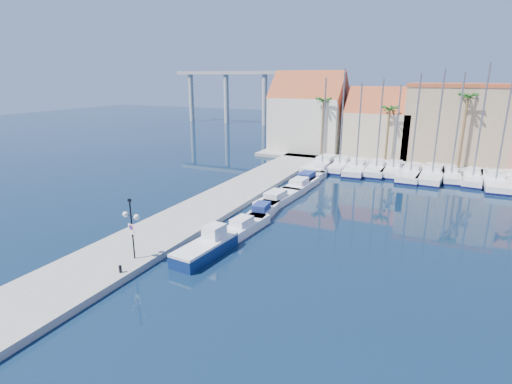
{
  "coord_description": "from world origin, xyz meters",
  "views": [
    {
      "loc": [
        11.67,
        -20.27,
        12.94
      ],
      "look_at": [
        -2.98,
        10.77,
        3.0
      ],
      "focal_mm": 28.0,
      "sensor_mm": 36.0,
      "label": 1
    }
  ],
  "objects": [
    {
      "name": "sailboat_4",
      "position": [
        5.89,
        36.71,
        0.6
      ],
      "size": [
        2.75,
        8.86,
        11.93
      ],
      "rotation": [
        0.0,
        0.0,
        -0.05
      ],
      "color": "white",
      "rests_on": "ground"
    },
    {
      "name": "motorboat_west_1",
      "position": [
        -3.24,
        12.9,
        0.51
      ],
      "size": [
        2.38,
        5.93,
        1.4
      ],
      "rotation": [
        0.0,
        0.0,
        0.09
      ],
      "color": "white",
      "rests_on": "ground"
    },
    {
      "name": "sailboat_5",
      "position": [
        8.25,
        35.62,
        0.59
      ],
      "size": [
        3.06,
        10.32,
        13.38
      ],
      "rotation": [
        0.0,
        0.0,
        -0.04
      ],
      "color": "white",
      "rests_on": "ground"
    },
    {
      "name": "sailboat_8",
      "position": [
        15.62,
        36.13,
        0.65
      ],
      "size": [
        2.84,
        8.63,
        14.54
      ],
      "rotation": [
        0.0,
        0.0,
        -0.07
      ],
      "color": "white",
      "rests_on": "ground"
    },
    {
      "name": "quay_west",
      "position": [
        -9.0,
        13.5,
        0.25
      ],
      "size": [
        6.0,
        77.0,
        0.5
      ],
      "primitive_type": "cube",
      "color": "gray",
      "rests_on": "ground"
    },
    {
      "name": "motorboat_west_2",
      "position": [
        -3.56,
        17.49,
        0.51
      ],
      "size": [
        2.86,
        7.33,
        1.4
      ],
      "rotation": [
        0.0,
        0.0,
        -0.08
      ],
      "color": "white",
      "rests_on": "ground"
    },
    {
      "name": "motorboat_west_5",
      "position": [
        -3.21,
        32.59,
        0.51
      ],
      "size": [
        2.45,
        6.47,
        1.4
      ],
      "rotation": [
        0.0,
        0.0,
        0.07
      ],
      "color": "white",
      "rests_on": "ground"
    },
    {
      "name": "motorboat_west_0",
      "position": [
        -3.03,
        8.58,
        0.51
      ],
      "size": [
        2.32,
        5.87,
        1.4
      ],
      "rotation": [
        0.0,
        0.0,
        -0.09
      ],
      "color": "white",
      "rests_on": "ground"
    },
    {
      "name": "sailboat_1",
      "position": [
        -1.51,
        36.52,
        0.62
      ],
      "size": [
        2.68,
        9.42,
        14.02
      ],
      "rotation": [
        0.0,
        0.0,
        -0.02
      ],
      "color": "white",
      "rests_on": "ground"
    },
    {
      "name": "motorboat_west_4",
      "position": [
        -3.35,
        27.07,
        0.51
      ],
      "size": [
        2.66,
        7.34,
        1.4
      ],
      "rotation": [
        0.0,
        0.0,
        -0.05
      ],
      "color": "white",
      "rests_on": "ground"
    },
    {
      "name": "sailboat_2",
      "position": [
        1.04,
        35.64,
        0.58
      ],
      "size": [
        3.14,
        10.01,
        12.21
      ],
      "rotation": [
        0.0,
        0.0,
        0.05
      ],
      "color": "white",
      "rests_on": "ground"
    },
    {
      "name": "lamp_post",
      "position": [
        -7.24,
        -0.48,
        3.42
      ],
      "size": [
        1.5,
        0.52,
        4.44
      ],
      "rotation": [
        0.0,
        0.0,
        -0.11
      ],
      "color": "black",
      "rests_on": "quay_west"
    },
    {
      "name": "sailboat_9",
      "position": [
        18.03,
        35.57,
        0.59
      ],
      "size": [
        2.96,
        10.72,
        13.79
      ],
      "rotation": [
        0.0,
        0.0,
        0.01
      ],
      "color": "white",
      "rests_on": "ground"
    },
    {
      "name": "sailboat_3",
      "position": [
        3.66,
        36.38,
        0.6
      ],
      "size": [
        2.79,
        9.38,
        12.66
      ],
      "rotation": [
        0.0,
        0.0,
        0.04
      ],
      "color": "white",
      "rests_on": "ground"
    },
    {
      "name": "building_0",
      "position": [
        -10.0,
        47.0,
        6.52
      ],
      "size": [
        12.3,
        9.0,
        13.5
      ],
      "color": "beige",
      "rests_on": "shore_north"
    },
    {
      "name": "bollard",
      "position": [
        -6.6,
        -2.55,
        0.75
      ],
      "size": [
        0.2,
        0.2,
        0.5
      ],
      "primitive_type": "cylinder",
      "color": "black",
      "rests_on": "quay_west"
    },
    {
      "name": "sailboat_6",
      "position": [
        10.91,
        36.13,
        0.59
      ],
      "size": [
        3.82,
        11.21,
        13.85
      ],
      "rotation": [
        0.0,
        0.0,
        -0.08
      ],
      "color": "white",
      "rests_on": "ground"
    },
    {
      "name": "viaduct",
      "position": [
        -39.07,
        82.0,
        10.25
      ],
      "size": [
        48.0,
        2.2,
        14.45
      ],
      "color": "#9E9E99",
      "rests_on": "ground"
    },
    {
      "name": "palm_1",
      "position": [
        4.0,
        42.0,
        8.14
      ],
      "size": [
        2.6,
        2.6,
        9.15
      ],
      "color": "brown",
      "rests_on": "shore_north"
    },
    {
      "name": "motorboat_west_6",
      "position": [
        -3.96,
        37.87,
        0.51
      ],
      "size": [
        2.97,
        7.21,
        1.4
      ],
      "rotation": [
        0.0,
        0.0,
        -0.1
      ],
      "color": "white",
      "rests_on": "ground"
    },
    {
      "name": "sailboat_7",
      "position": [
        13.06,
        36.46,
        0.65
      ],
      "size": [
        2.8,
        8.26,
        13.56
      ],
      "rotation": [
        0.0,
        0.0,
        0.08
      ],
      "color": "white",
      "rests_on": "ground"
    },
    {
      "name": "motorboat_west_3",
      "position": [
        -3.12,
        23.68,
        0.51
      ],
      "size": [
        2.51,
        7.01,
        1.4
      ],
      "rotation": [
        0.0,
        0.0,
        -0.04
      ],
      "color": "white",
      "rests_on": "ground"
    },
    {
      "name": "building_1",
      "position": [
        2.0,
        47.0,
        5.3
      ],
      "size": [
        10.3,
        8.0,
        11.0
      ],
      "color": "#C4B38A",
      "rests_on": "shore_north"
    },
    {
      "name": "shore_north",
      "position": [
        10.0,
        48.0,
        0.25
      ],
      "size": [
        54.0,
        16.0,
        0.5
      ],
      "primitive_type": "cube",
      "color": "gray",
      "rests_on": "ground"
    },
    {
      "name": "building_2",
      "position": [
        13.0,
        48.0,
        6.26
      ],
      "size": [
        14.2,
        10.2,
        11.5
      ],
      "color": "#A18563",
      "rests_on": "shore_north"
    },
    {
      "name": "palm_0",
      "position": [
        -6.0,
        42.0,
        9.08
      ],
      "size": [
        2.6,
        2.6,
        10.15
      ],
      "color": "brown",
      "rests_on": "shore_north"
    },
    {
      "name": "ground",
      "position": [
        0.0,
        0.0,
        0.0
      ],
      "size": [
        260.0,
        260.0,
        0.0
      ],
      "primitive_type": "plane",
      "color": "black",
      "rests_on": "ground"
    },
    {
      "name": "sailboat_0",
      "position": [
        -3.9,
        36.09,
        0.57
      ],
      "size": [
        3.55,
        11.8,
        12.82
      ],
      "rotation": [
        0.0,
        0.0,
        -0.04
      ],
      "color": "white",
      "rests_on": "ground"
    },
    {
      "name": "fishing_boat",
      "position": [
        -3.44,
        3.05,
        0.69
      ],
      "size": [
        2.52,
        6.11,
        2.08
      ],
      "rotation": [
        0.0,
        0.0,
        -0.09
      ],
      "color": "#0E2252",
      "rests_on": "ground"
    },
    {
      "name": "palm_2",
      "position": [
        14.0,
        42.0,
        10.02
      ],
      "size": [
        2.6,
        2.6,
        11.15
      ],
      "color": "brown",
      "rests_on": "shore_north"
    }
  ]
}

